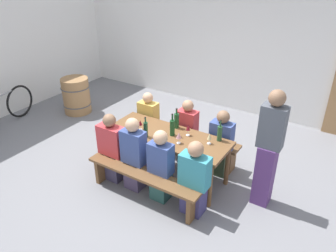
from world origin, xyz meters
name	(u,v)px	position (x,y,z in m)	size (l,w,h in m)	color
ground_plane	(168,175)	(0.00, 0.00, 0.00)	(24.00, 24.00, 0.00)	slate
back_wall	(247,39)	(0.00, 3.08, 1.60)	(14.00, 0.20, 3.20)	white
tasting_table	(168,140)	(0.00, 0.00, 0.66)	(1.91, 0.72, 0.75)	brown
bench_near	(143,178)	(0.00, -0.66, 0.35)	(1.81, 0.30, 0.45)	brown
bench_far	(189,139)	(0.00, 0.66, 0.35)	(1.81, 0.30, 0.45)	brown
wine_bottle_0	(176,120)	(-0.01, 0.27, 0.88)	(0.08, 0.08, 0.33)	#194723
wine_bottle_1	(220,133)	(0.72, 0.26, 0.87)	(0.07, 0.07, 0.34)	#234C2D
wine_bottle_2	(146,129)	(-0.25, -0.23, 0.88)	(0.07, 0.07, 0.32)	#234C2D
wine_bottle_3	(172,127)	(0.06, 0.03, 0.88)	(0.08, 0.08, 0.36)	#194723
wine_glass_0	(140,123)	(-0.45, -0.09, 0.87)	(0.06, 0.06, 0.17)	silver
wine_glass_1	(209,137)	(0.64, 0.10, 0.87)	(0.06, 0.06, 0.17)	silver
wine_glass_2	(188,128)	(0.26, 0.15, 0.88)	(0.06, 0.06, 0.18)	silver
wine_glass_3	(179,136)	(0.26, -0.13, 0.88)	(0.08, 0.08, 0.18)	silver
wine_glass_4	(134,129)	(-0.42, -0.29, 0.86)	(0.07, 0.07, 0.16)	silver
seated_guest_near_0	(112,149)	(-0.69, -0.51, 0.53)	(0.42, 0.24, 1.12)	#3C354F
seated_guest_near_1	(134,156)	(-0.26, -0.51, 0.56)	(0.36, 0.24, 1.17)	#473A55
seated_guest_near_2	(161,167)	(0.21, -0.51, 0.53)	(0.34, 0.24, 1.11)	#274F49
seated_guest_near_3	(194,180)	(0.74, -0.51, 0.53)	(0.40, 0.24, 1.11)	#3C386B
seated_guest_far_0	(149,123)	(-0.73, 0.51, 0.52)	(0.34, 0.24, 1.10)	#292E36
seated_guest_far_1	(187,134)	(0.05, 0.51, 0.55)	(0.32, 0.24, 1.14)	#424E68
seated_guest_far_2	(221,145)	(0.66, 0.51, 0.53)	(0.35, 0.24, 1.11)	#3B4F33
standing_host	(268,151)	(1.46, 0.20, 0.85)	(0.32, 0.24, 1.72)	#54316C
wine_barrel	(76,95)	(-3.01, 0.94, 0.39)	(0.63, 0.63, 0.79)	#9E7247
parked_bicycle_0	(1,109)	(-3.79, -0.37, 0.37)	(0.35, 1.65, 0.90)	black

